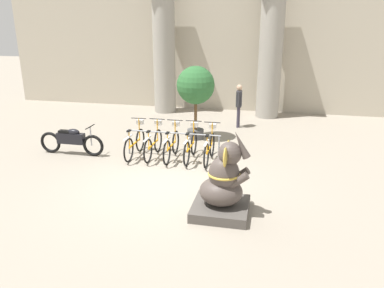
{
  "coord_description": "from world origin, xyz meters",
  "views": [
    {
      "loc": [
        2.45,
        -8.2,
        3.89
      ],
      "look_at": [
        0.58,
        0.33,
        1.0
      ],
      "focal_mm": 35.0,
      "sensor_mm": 36.0,
      "label": 1
    }
  ],
  "objects_px": {
    "elephant_statue": "(223,186)",
    "person_pedestrian": "(239,102)",
    "bicycle_1": "(153,143)",
    "potted_tree": "(196,88)",
    "bicycle_0": "(135,142)",
    "bicycle_3": "(191,146)",
    "bicycle_4": "(210,148)",
    "bicycle_2": "(172,145)",
    "motorcycle": "(71,140)"
  },
  "relations": [
    {
      "from": "elephant_statue",
      "to": "bicycle_3",
      "type": "bearing_deg",
      "value": 114.3
    },
    {
      "from": "bicycle_0",
      "to": "bicycle_4",
      "type": "height_order",
      "value": "same"
    },
    {
      "from": "bicycle_1",
      "to": "potted_tree",
      "type": "relative_size",
      "value": 0.68
    },
    {
      "from": "bicycle_3",
      "to": "bicycle_4",
      "type": "bearing_deg",
      "value": -4.96
    },
    {
      "from": "elephant_statue",
      "to": "bicycle_4",
      "type": "bearing_deg",
      "value": 105.01
    },
    {
      "from": "elephant_statue",
      "to": "bicycle_0",
      "type": "bearing_deg",
      "value": 135.97
    },
    {
      "from": "bicycle_1",
      "to": "potted_tree",
      "type": "bearing_deg",
      "value": 67.8
    },
    {
      "from": "elephant_statue",
      "to": "person_pedestrian",
      "type": "distance_m",
      "value": 6.87
    },
    {
      "from": "bicycle_1",
      "to": "bicycle_2",
      "type": "xyz_separation_m",
      "value": [
        0.57,
        -0.02,
        0.0
      ]
    },
    {
      "from": "bicycle_2",
      "to": "bicycle_3",
      "type": "xyz_separation_m",
      "value": [
        0.57,
        0.03,
        0.0
      ]
    },
    {
      "from": "elephant_statue",
      "to": "person_pedestrian",
      "type": "bearing_deg",
      "value": 92.93
    },
    {
      "from": "bicycle_3",
      "to": "elephant_statue",
      "type": "relative_size",
      "value": 0.91
    },
    {
      "from": "bicycle_1",
      "to": "motorcycle",
      "type": "height_order",
      "value": "bicycle_1"
    },
    {
      "from": "bicycle_1",
      "to": "elephant_statue",
      "type": "relative_size",
      "value": 0.91
    },
    {
      "from": "bicycle_3",
      "to": "potted_tree",
      "type": "height_order",
      "value": "potted_tree"
    },
    {
      "from": "elephant_statue",
      "to": "person_pedestrian",
      "type": "height_order",
      "value": "elephant_statue"
    },
    {
      "from": "bicycle_2",
      "to": "bicycle_4",
      "type": "distance_m",
      "value": 1.13
    },
    {
      "from": "potted_tree",
      "to": "elephant_statue",
      "type": "bearing_deg",
      "value": -72.02
    },
    {
      "from": "bicycle_1",
      "to": "bicycle_2",
      "type": "height_order",
      "value": "same"
    },
    {
      "from": "bicycle_0",
      "to": "bicycle_3",
      "type": "xyz_separation_m",
      "value": [
        1.7,
        0.06,
        0.0
      ]
    },
    {
      "from": "person_pedestrian",
      "to": "potted_tree",
      "type": "relative_size",
      "value": 0.66
    },
    {
      "from": "bicycle_2",
      "to": "potted_tree",
      "type": "distance_m",
      "value": 2.5
    },
    {
      "from": "bicycle_4",
      "to": "motorcycle",
      "type": "bearing_deg",
      "value": -175.96
    },
    {
      "from": "person_pedestrian",
      "to": "potted_tree",
      "type": "distance_m",
      "value": 2.34
    },
    {
      "from": "bicycle_4",
      "to": "potted_tree",
      "type": "relative_size",
      "value": 0.68
    },
    {
      "from": "bicycle_0",
      "to": "bicycle_3",
      "type": "distance_m",
      "value": 1.7
    },
    {
      "from": "bicycle_4",
      "to": "motorcycle",
      "type": "relative_size",
      "value": 0.81
    },
    {
      "from": "bicycle_3",
      "to": "bicycle_4",
      "type": "distance_m",
      "value": 0.57
    },
    {
      "from": "potted_tree",
      "to": "bicycle_1",
      "type": "bearing_deg",
      "value": -112.2
    },
    {
      "from": "bicycle_1",
      "to": "potted_tree",
      "type": "xyz_separation_m",
      "value": [
        0.84,
        2.07,
        1.34
      ]
    },
    {
      "from": "bicycle_2",
      "to": "potted_tree",
      "type": "relative_size",
      "value": 0.68
    },
    {
      "from": "bicycle_2",
      "to": "bicycle_1",
      "type": "bearing_deg",
      "value": 177.84
    },
    {
      "from": "bicycle_4",
      "to": "elephant_statue",
      "type": "bearing_deg",
      "value": -74.99
    },
    {
      "from": "motorcycle",
      "to": "bicycle_0",
      "type": "bearing_deg",
      "value": 8.51
    },
    {
      "from": "bicycle_0",
      "to": "elephant_statue",
      "type": "xyz_separation_m",
      "value": [
        3.06,
        -2.95,
        0.2
      ]
    },
    {
      "from": "bicycle_3",
      "to": "bicycle_1",
      "type": "bearing_deg",
      "value": -179.47
    },
    {
      "from": "bicycle_4",
      "to": "motorcycle",
      "type": "distance_m",
      "value": 4.19
    },
    {
      "from": "bicycle_2",
      "to": "potted_tree",
      "type": "xyz_separation_m",
      "value": [
        0.28,
        2.09,
        1.34
      ]
    },
    {
      "from": "motorcycle",
      "to": "person_pedestrian",
      "type": "relative_size",
      "value": 1.28
    },
    {
      "from": "bicycle_1",
      "to": "bicycle_4",
      "type": "xyz_separation_m",
      "value": [
        1.7,
        -0.04,
        0.0
      ]
    },
    {
      "from": "bicycle_1",
      "to": "bicycle_2",
      "type": "bearing_deg",
      "value": -2.16
    },
    {
      "from": "bicycle_1",
      "to": "motorcycle",
      "type": "xyz_separation_m",
      "value": [
        -2.48,
        -0.33,
        0.03
      ]
    },
    {
      "from": "person_pedestrian",
      "to": "potted_tree",
      "type": "xyz_separation_m",
      "value": [
        -1.29,
        -1.78,
        0.79
      ]
    },
    {
      "from": "person_pedestrian",
      "to": "potted_tree",
      "type": "height_order",
      "value": "potted_tree"
    },
    {
      "from": "motorcycle",
      "to": "person_pedestrian",
      "type": "height_order",
      "value": "person_pedestrian"
    },
    {
      "from": "bicycle_1",
      "to": "potted_tree",
      "type": "height_order",
      "value": "potted_tree"
    },
    {
      "from": "bicycle_2",
      "to": "elephant_statue",
      "type": "bearing_deg",
      "value": -57.13
    },
    {
      "from": "bicycle_4",
      "to": "bicycle_2",
      "type": "bearing_deg",
      "value": 179.12
    },
    {
      "from": "bicycle_4",
      "to": "bicycle_1",
      "type": "bearing_deg",
      "value": 178.69
    },
    {
      "from": "bicycle_0",
      "to": "elephant_statue",
      "type": "relative_size",
      "value": 0.91
    }
  ]
}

